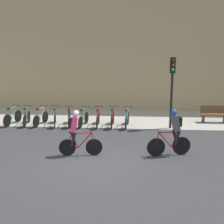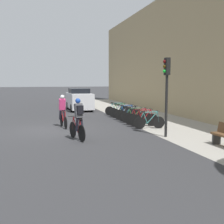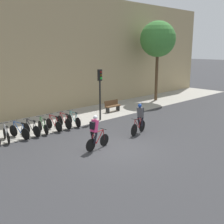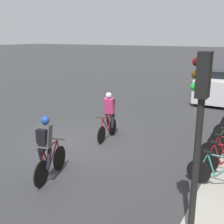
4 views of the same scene
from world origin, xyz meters
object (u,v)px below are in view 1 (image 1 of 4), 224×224
(cyclist_pink, at_px, (76,132))
(parked_bike_2, at_px, (41,118))
(parked_bike_1, at_px, (27,118))
(parked_bike_4, at_px, (69,118))
(parked_bike_8, at_px, (127,119))
(parked_bike_0, at_px, (13,117))
(parked_bike_5, at_px, (83,119))
(parked_bike_6, at_px, (98,119))
(traffic_light_pole, at_px, (172,80))
(bench, at_px, (214,114))
(parked_bike_7, at_px, (112,119))
(parked_bike_3, at_px, (55,118))
(cyclist_grey, at_px, (174,131))

(cyclist_pink, bearing_deg, parked_bike_2, 121.61)
(parked_bike_1, distance_m, parked_bike_4, 2.24)
(cyclist_pink, xyz_separation_m, parked_bike_8, (1.83, 4.32, -0.55))
(parked_bike_0, distance_m, parked_bike_5, 3.74)
(parked_bike_0, relative_size, parked_bike_6, 0.96)
(parked_bike_0, relative_size, parked_bike_2, 1.04)
(parked_bike_0, distance_m, parked_bike_1, 0.75)
(parked_bike_0, height_order, traffic_light_pole, traffic_light_pole)
(parked_bike_2, height_order, parked_bike_4, parked_bike_4)
(traffic_light_pole, bearing_deg, bench, 28.49)
(cyclist_pink, relative_size, parked_bike_4, 1.10)
(parked_bike_0, bearing_deg, parked_bike_2, -0.00)
(parked_bike_6, relative_size, parked_bike_7, 1.01)
(parked_bike_1, height_order, bench, parked_bike_1)
(parked_bike_5, distance_m, parked_bike_7, 1.50)
(parked_bike_0, xyz_separation_m, bench, (10.63, 1.19, 0.06))
(parked_bike_1, distance_m, bench, 9.95)
(parked_bike_0, xyz_separation_m, parked_bike_6, (4.49, -0.00, 0.00))
(parked_bike_5, height_order, parked_bike_6, parked_bike_6)
(parked_bike_8, bearing_deg, parked_bike_0, 179.99)
(parked_bike_6, xyz_separation_m, traffic_light_pole, (3.67, -0.15, 2.05))
(cyclist_pink, xyz_separation_m, parked_bike_1, (-3.40, 4.32, -0.56))
(cyclist_pink, relative_size, parked_bike_2, 1.12)
(cyclist_pink, xyz_separation_m, parked_bike_5, (-0.41, 4.32, -0.56))
(parked_bike_0, relative_size, parked_bike_3, 0.97)
(parked_bike_5, bearing_deg, bench, 9.78)
(parked_bike_3, bearing_deg, parked_bike_6, -0.01)
(cyclist_pink, bearing_deg, cyclist_grey, 4.25)
(parked_bike_2, xyz_separation_m, parked_bike_3, (0.75, -0.00, 0.02))
(parked_bike_8, bearing_deg, parked_bike_7, 179.86)
(parked_bike_1, relative_size, parked_bike_5, 1.01)
(parked_bike_1, xyz_separation_m, parked_bike_5, (2.99, -0.00, -0.01))
(cyclist_pink, height_order, parked_bike_3, cyclist_pink)
(parked_bike_6, bearing_deg, bench, 10.95)
(cyclist_grey, height_order, parked_bike_0, cyclist_grey)
(parked_bike_4, bearing_deg, parked_bike_8, -0.03)
(parked_bike_1, xyz_separation_m, parked_bike_6, (3.74, -0.00, 0.01))
(parked_bike_4, distance_m, bench, 7.73)
(cyclist_pink, relative_size, traffic_light_pole, 0.50)
(parked_bike_3, distance_m, parked_bike_6, 2.24)
(parked_bike_3, distance_m, bench, 8.46)
(parked_bike_7, bearing_deg, parked_bike_8, -0.14)
(traffic_light_pole, bearing_deg, parked_bike_4, 178.34)
(bench, bearing_deg, parked_bike_2, -172.60)
(parked_bike_2, distance_m, traffic_light_pole, 6.98)
(bench, bearing_deg, parked_bike_7, -167.59)
(cyclist_pink, relative_size, parked_bike_6, 1.04)
(parked_bike_5, relative_size, traffic_light_pole, 0.45)
(parked_bike_2, bearing_deg, parked_bike_5, -0.01)
(parked_bike_5, relative_size, parked_bike_7, 0.95)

